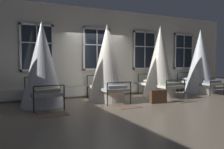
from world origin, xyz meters
TOP-DOWN VIEW (x-y plane):
  - ground at (0.00, 0.00)m, footprint 25.77×25.77m
  - back_wall_with_windows at (0.00, 1.07)m, footprint 13.88×0.10m
  - window_bank at (-0.00, 0.95)m, footprint 10.33×0.10m
  - cot_second at (-2.30, -0.11)m, footprint 1.36×1.95m
  - cot_third at (-0.05, -0.10)m, footprint 1.36×1.96m
  - cot_fourth at (2.26, -0.15)m, footprint 1.36×1.96m
  - cot_fifth at (4.54, -0.09)m, footprint 1.36×1.94m
  - rug_second at (-2.29, -1.46)m, footprint 0.82×0.59m
  - rug_third at (0.00, -1.46)m, footprint 0.82×0.59m
  - rug_fourth at (2.29, -1.46)m, footprint 0.80×0.56m
  - suitcase_dark at (1.26, -1.35)m, footprint 0.59×0.31m

SIDE VIEW (x-z plane):
  - ground at x=0.00m, z-range 0.00..0.00m
  - rug_second at x=-2.29m, z-range 0.00..0.01m
  - rug_third at x=0.00m, z-range 0.00..0.01m
  - rug_fourth at x=2.29m, z-range 0.00..0.01m
  - suitcase_dark at x=1.26m, z-range -0.01..0.46m
  - window_bank at x=0.00m, z-range -0.31..2.35m
  - cot_second at x=-2.30m, z-range -0.04..2.63m
  - cot_third at x=-0.05m, z-range -0.04..2.71m
  - cot_fifth at x=4.54m, z-range -0.04..2.77m
  - cot_fourth at x=2.26m, z-range -0.04..2.79m
  - back_wall_with_windows at x=0.00m, z-range 0.00..3.51m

